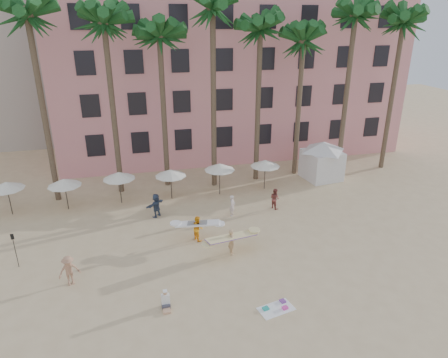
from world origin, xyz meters
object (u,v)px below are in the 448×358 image
at_px(pink_hotel, 227,74).
at_px(carrier_white, 197,227).
at_px(carrier_yellow, 232,240).
at_px(cabana, 322,157).

distance_m(pink_hotel, carrier_white, 22.75).
distance_m(pink_hotel, carrier_yellow, 24.29).
height_order(pink_hotel, carrier_yellow, pink_hotel).
xyz_separation_m(cabana, carrier_white, (-12.93, -8.13, -1.15)).
relative_size(pink_hotel, cabana, 6.95).
bearing_deg(cabana, carrier_yellow, -137.24).
height_order(pink_hotel, cabana, pink_hotel).
bearing_deg(pink_hotel, cabana, -64.60).
bearing_deg(pink_hotel, carrier_yellow, -103.27).
xyz_separation_m(pink_hotel, carrier_yellow, (-5.34, -22.63, -7.02)).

